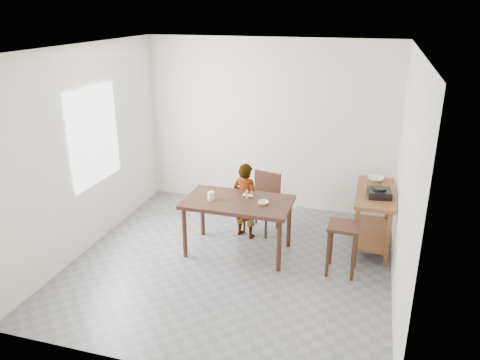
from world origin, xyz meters
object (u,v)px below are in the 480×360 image
(dining_table, at_px, (238,226))
(stool, at_px, (342,249))
(child, at_px, (246,201))
(prep_counter, at_px, (373,219))
(dining_chair, at_px, (261,204))

(dining_table, height_order, stool, dining_table)
(dining_table, distance_m, child, 0.50)
(dining_table, distance_m, prep_counter, 1.86)
(prep_counter, distance_m, dining_chair, 1.57)
(dining_chair, bearing_deg, prep_counter, 14.79)
(dining_table, bearing_deg, prep_counter, 22.15)
(dining_table, height_order, dining_chair, dining_chair)
(child, distance_m, dining_chair, 0.31)
(prep_counter, relative_size, child, 1.09)
(dining_chair, bearing_deg, dining_table, -87.06)
(dining_table, height_order, prep_counter, prep_counter)
(dining_chair, bearing_deg, stool, -19.32)
(child, bearing_deg, prep_counter, -157.00)
(prep_counter, height_order, dining_chair, dining_chair)
(child, height_order, stool, child)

